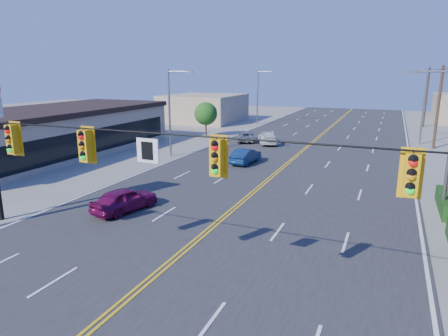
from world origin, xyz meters
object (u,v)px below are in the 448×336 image
at_px(car_magenta, 125,200).
at_px(car_white, 268,138).
at_px(signal_span, 113,165).
at_px(car_silver, 246,137).
at_px(car_blue, 246,157).

relative_size(car_magenta, car_white, 0.85).
bearing_deg(signal_span, car_silver, 102.24).
relative_size(signal_span, car_blue, 6.17).
relative_size(car_magenta, car_silver, 0.98).
distance_m(signal_span, car_silver, 33.16).
height_order(signal_span, car_white, signal_span).
height_order(car_magenta, car_silver, car_magenta).
xyz_separation_m(car_magenta, car_silver, (-1.50, 24.53, -0.11)).
bearing_deg(car_blue, car_white, -79.80).
bearing_deg(signal_span, car_blue, 98.58).
relative_size(signal_span, car_magenta, 6.05).
relative_size(car_white, car_silver, 1.14).
bearing_deg(car_blue, car_magenta, 85.49).
bearing_deg(car_silver, car_blue, 90.81).
relative_size(signal_span, car_silver, 5.92).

